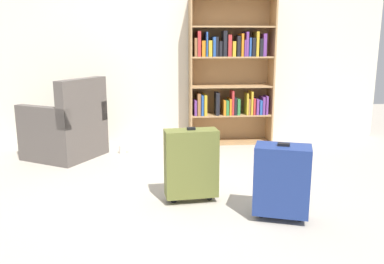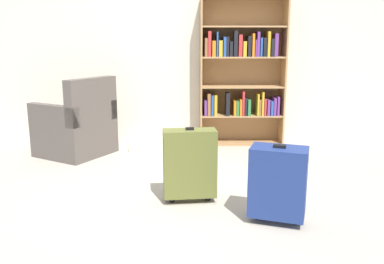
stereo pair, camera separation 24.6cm
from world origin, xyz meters
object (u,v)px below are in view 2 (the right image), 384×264
object	(u,v)px
mug	(132,148)
suitcase_olive	(190,163)
armchair	(77,128)
bookshelf	(241,72)
suitcase_navy_blue	(278,182)

from	to	relation	value
mug	suitcase_olive	world-z (taller)	suitcase_olive
armchair	mug	distance (m)	0.67
armchair	bookshelf	bearing A→B (deg)	14.62
mug	suitcase_navy_blue	size ratio (longest dim) A/B	0.21
mug	armchair	bearing A→B (deg)	-171.86
suitcase_olive	mug	bearing A→B (deg)	113.70
mug	suitcase_navy_blue	world-z (taller)	suitcase_navy_blue
suitcase_navy_blue	suitcase_olive	bearing A→B (deg)	147.70
bookshelf	mug	xyz separation A→B (m)	(-1.34, -0.42, -0.86)
mug	suitcase_olive	xyz separation A→B (m)	(0.67, -1.53, 0.28)
bookshelf	suitcase_olive	distance (m)	2.15
bookshelf	suitcase_navy_blue	bearing A→B (deg)	-90.99
suitcase_olive	suitcase_navy_blue	xyz separation A→B (m)	(0.63, -0.40, -0.02)
mug	suitcase_navy_blue	bearing A→B (deg)	-55.99
mug	suitcase_olive	bearing A→B (deg)	-66.30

